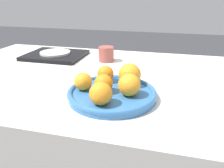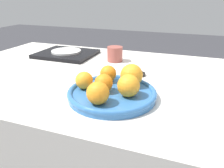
# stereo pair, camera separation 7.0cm
# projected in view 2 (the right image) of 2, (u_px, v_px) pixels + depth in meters

# --- Properties ---
(table) EXTENTS (1.51, 0.90, 0.76)m
(table) POSITION_uv_depth(u_px,v_px,m) (105.00, 144.00, 1.11)
(table) COLOR silver
(table) RESTS_ON ground_plane
(fruit_platter) EXTENTS (0.30, 0.30, 0.03)m
(fruit_platter) POSITION_uv_depth(u_px,v_px,m) (112.00, 93.00, 0.74)
(fruit_platter) COLOR #336BAD
(fruit_platter) RESTS_ON table
(orange_0) EXTENTS (0.07, 0.07, 0.07)m
(orange_0) POSITION_uv_depth(u_px,v_px,m) (98.00, 93.00, 0.65)
(orange_0) COLOR orange
(orange_0) RESTS_ON fruit_platter
(orange_1) EXTENTS (0.06, 0.06, 0.06)m
(orange_1) POSITION_uv_depth(u_px,v_px,m) (104.00, 83.00, 0.73)
(orange_1) COLOR orange
(orange_1) RESTS_ON fruit_platter
(orange_2) EXTENTS (0.08, 0.08, 0.08)m
(orange_2) POSITION_uv_depth(u_px,v_px,m) (132.00, 75.00, 0.78)
(orange_2) COLOR orange
(orange_2) RESTS_ON fruit_platter
(orange_3) EXTENTS (0.06, 0.06, 0.06)m
(orange_3) POSITION_uv_depth(u_px,v_px,m) (108.00, 74.00, 0.82)
(orange_3) COLOR orange
(orange_3) RESTS_ON fruit_platter
(orange_4) EXTENTS (0.07, 0.07, 0.07)m
(orange_4) POSITION_uv_depth(u_px,v_px,m) (129.00, 86.00, 0.70)
(orange_4) COLOR orange
(orange_4) RESTS_ON fruit_platter
(orange_5) EXTENTS (0.06, 0.06, 0.06)m
(orange_5) POSITION_uv_depth(u_px,v_px,m) (84.00, 80.00, 0.76)
(orange_5) COLOR orange
(orange_5) RESTS_ON fruit_platter
(serving_tray) EXTENTS (0.31, 0.26, 0.02)m
(serving_tray) POSITION_uv_depth(u_px,v_px,m) (66.00, 54.00, 1.25)
(serving_tray) COLOR black
(serving_tray) RESTS_ON table
(side_plate) EXTENTS (0.17, 0.17, 0.01)m
(side_plate) POSITION_uv_depth(u_px,v_px,m) (66.00, 51.00, 1.25)
(side_plate) COLOR silver
(side_plate) RESTS_ON serving_tray
(cup_1) EXTENTS (0.08, 0.08, 0.08)m
(cup_1) POSITION_uv_depth(u_px,v_px,m) (115.00, 54.00, 1.14)
(cup_1) COLOR #9E4C42
(cup_1) RESTS_ON table
(soy_dish) EXTENTS (0.06, 0.06, 0.01)m
(soy_dish) POSITION_uv_depth(u_px,v_px,m) (139.00, 74.00, 0.95)
(soy_dish) COLOR black
(soy_dish) RESTS_ON table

